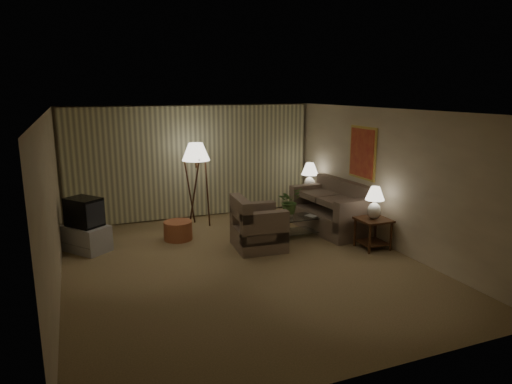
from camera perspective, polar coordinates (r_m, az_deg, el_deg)
ground at (r=8.21m, az=-1.60°, el=-9.07°), size 7.00×7.00×0.00m
room_shell at (r=9.16m, az=-4.82°, el=4.51°), size 6.04×7.02×2.72m
sofa at (r=10.17m, az=9.27°, el=-2.38°), size 2.08×1.27×0.86m
armchair at (r=8.91m, az=0.33°, el=-4.52°), size 1.11×1.07×0.81m
side_table_near at (r=9.18m, az=14.43°, el=-4.35°), size 0.59×0.59×0.60m
side_table_far at (r=11.30m, az=6.66°, el=-0.91°), size 0.54×0.45×0.60m
table_lamp_near at (r=9.03m, az=14.62°, el=-0.96°), size 0.37×0.37×0.63m
table_lamp_far at (r=11.17m, az=6.74°, el=2.16°), size 0.41×0.41×0.71m
coffee_table at (r=9.70m, az=4.96°, el=-3.93°), size 1.07×0.58×0.41m
tv_cabinet at (r=9.40m, az=-20.46°, el=-5.42°), size 1.40×1.39×0.50m
crt_tv at (r=9.26m, az=-20.71°, el=-2.35°), size 1.07×1.07×0.54m
floor_lamp at (r=10.30m, az=-7.42°, el=1.10°), size 0.62×0.62×1.90m
ottoman at (r=9.60m, az=-9.71°, el=-4.76°), size 0.76×0.76×0.39m
vase at (r=9.57m, az=4.18°, el=-2.75°), size 0.21×0.21×0.17m
flowers at (r=9.49m, az=4.22°, el=-0.69°), size 0.60×0.57×0.54m
book at (r=9.69m, az=6.57°, el=-3.09°), size 0.24×0.28×0.02m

